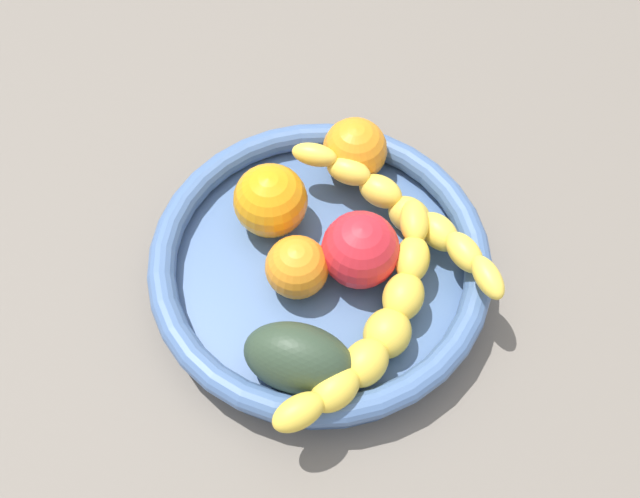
{
  "coord_description": "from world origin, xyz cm",
  "views": [
    {
      "loc": [
        -19.83,
        26.37,
        63.39
      ],
      "look_at": [
        0.0,
        0.0,
        8.24
      ],
      "focal_mm": 41.47,
      "sensor_mm": 36.0,
      "label": 1
    }
  ],
  "objects": [
    {
      "name": "kitchen_counter",
      "position": [
        0.0,
        0.0,
        1.5
      ],
      "size": [
        120.0,
        120.0,
        3.0
      ],
      "primitive_type": "cube",
      "color": "#6A6259",
      "rests_on": "ground"
    },
    {
      "name": "fruit_bowl",
      "position": [
        0.0,
        0.0,
        5.44
      ],
      "size": [
        30.65,
        30.65,
        4.74
      ],
      "color": "#466598",
      "rests_on": "kitchen_counter"
    },
    {
      "name": "banana_draped_left",
      "position": [
        -8.13,
        2.78,
        8.03
      ],
      "size": [
        8.39,
        24.83,
        4.99
      ],
      "color": "yellow",
      "rests_on": "fruit_bowl"
    },
    {
      "name": "banana_draped_right",
      "position": [
        -3.85,
        -7.69,
        8.26
      ],
      "size": [
        23.94,
        6.88,
        5.66
      ],
      "color": "yellow",
      "rests_on": "fruit_bowl"
    },
    {
      "name": "orange_front",
      "position": [
        6.48,
        -1.2,
        8.62
      ],
      "size": [
        6.76,
        6.76,
        6.76
      ],
      "primitive_type": "sphere",
      "color": "orange",
      "rests_on": "fruit_bowl"
    },
    {
      "name": "orange_mid_left",
      "position": [
        3.91,
        -10.68,
        8.32
      ],
      "size": [
        6.17,
        6.17,
        6.17
      ],
      "primitive_type": "sphere",
      "color": "orange",
      "rests_on": "fruit_bowl"
    },
    {
      "name": "orange_mid_right",
      "position": [
        0.56,
        2.56,
        8.03
      ],
      "size": [
        5.58,
        5.58,
        5.58
      ],
      "primitive_type": "sphere",
      "color": "orange",
      "rests_on": "fruit_bowl"
    },
    {
      "name": "tomato_red",
      "position": [
        -2.99,
        -1.82,
        8.66
      ],
      "size": [
        6.84,
        6.84,
        6.84
      ],
      "primitive_type": "sphere",
      "color": "red",
      "rests_on": "fruit_bowl"
    },
    {
      "name": "avocado_dark",
      "position": [
        -4.74,
        9.15,
        8.04
      ],
      "size": [
        10.55,
        8.61,
        6.54
      ],
      "primitive_type": "ellipsoid",
      "rotation": [
        0.0,
        0.0,
        3.53
      ],
      "color": "#2E402D",
      "rests_on": "fruit_bowl"
    }
  ]
}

